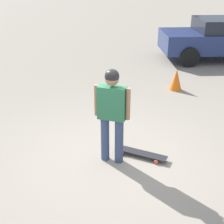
% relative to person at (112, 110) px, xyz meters
% --- Properties ---
extents(ground_plane, '(220.00, 220.00, 0.00)m').
position_rel_person_xyz_m(ground_plane, '(0.00, 0.00, -1.00)').
color(ground_plane, gray).
extents(person, '(0.49, 0.45, 1.69)m').
position_rel_person_xyz_m(person, '(0.00, 0.00, 0.00)').
color(person, '#38476B').
rests_on(person, ground_plane).
extents(skateboard, '(0.79, 0.84, 0.08)m').
position_rel_person_xyz_m(skateboard, '(0.53, -0.09, -0.93)').
color(skateboard, '#232328').
rests_on(skateboard, ground_plane).
extents(car_parked_near, '(4.40, 3.01, 1.47)m').
position_rel_person_xyz_m(car_parked_near, '(6.08, 4.68, -0.22)').
color(car_parked_near, navy).
rests_on(car_parked_near, ground_plane).
extents(traffic_cone, '(0.33, 0.33, 0.59)m').
position_rel_person_xyz_m(traffic_cone, '(2.97, 2.56, -0.70)').
color(traffic_cone, orange).
rests_on(traffic_cone, ground_plane).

